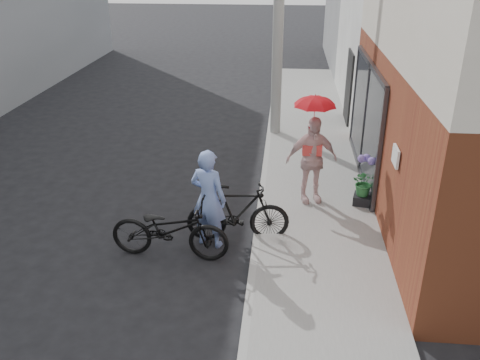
# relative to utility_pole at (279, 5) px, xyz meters

# --- Properties ---
(ground) EXTENTS (80.00, 80.00, 0.00)m
(ground) POSITION_rel_utility_pole_xyz_m (-1.10, -6.00, -3.50)
(ground) COLOR black
(ground) RESTS_ON ground
(sidewalk) EXTENTS (2.20, 24.00, 0.12)m
(sidewalk) POSITION_rel_utility_pole_xyz_m (1.00, -4.00, -3.44)
(sidewalk) COLOR gray
(sidewalk) RESTS_ON ground
(curb) EXTENTS (0.12, 24.00, 0.12)m
(curb) POSITION_rel_utility_pole_xyz_m (-0.16, -4.00, -3.44)
(curb) COLOR #9E9E99
(curb) RESTS_ON ground
(utility_pole) EXTENTS (0.28, 0.28, 7.00)m
(utility_pole) POSITION_rel_utility_pole_xyz_m (0.00, 0.00, 0.00)
(utility_pole) COLOR #9E9E99
(utility_pole) RESTS_ON ground
(officer) EXTENTS (0.77, 0.63, 1.81)m
(officer) POSITION_rel_utility_pole_xyz_m (-1.00, -5.79, -2.59)
(officer) COLOR #758ED1
(officer) RESTS_ON ground
(bike_left) EXTENTS (2.07, 0.82, 1.07)m
(bike_left) POSITION_rel_utility_pole_xyz_m (-1.60, -6.26, -2.96)
(bike_left) COLOR black
(bike_left) RESTS_ON ground
(bike_right) EXTENTS (1.88, 0.71, 1.11)m
(bike_right) POSITION_rel_utility_pole_xyz_m (-0.50, -5.61, -2.95)
(bike_right) COLOR black
(bike_right) RESTS_ON ground
(kimono_woman) EXTENTS (1.12, 0.69, 1.79)m
(kimono_woman) POSITION_rel_utility_pole_xyz_m (0.82, -4.13, -2.49)
(kimono_woman) COLOR beige
(kimono_woman) RESTS_ON sidewalk
(parasol) EXTENTS (0.79, 0.79, 0.69)m
(parasol) POSITION_rel_utility_pole_xyz_m (0.82, -4.13, -1.25)
(parasol) COLOR red
(parasol) RESTS_ON kimono_woman
(planter) EXTENTS (0.44, 0.44, 0.19)m
(planter) POSITION_rel_utility_pole_xyz_m (1.90, -4.19, -3.28)
(planter) COLOR black
(planter) RESTS_ON sidewalk
(potted_plant) EXTENTS (0.49, 0.43, 0.55)m
(potted_plant) POSITION_rel_utility_pole_xyz_m (1.90, -4.19, -2.91)
(potted_plant) COLOR #2B6C35
(potted_plant) RESTS_ON planter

